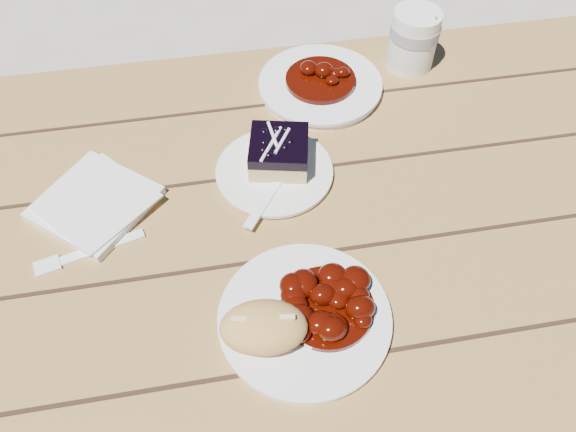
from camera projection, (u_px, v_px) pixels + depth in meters
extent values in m
plane|color=#AEA89D|center=(290.00, 390.00, 1.44)|extent=(60.00, 60.00, 0.00)
cube|color=brown|center=(291.00, 221.00, 0.86)|extent=(2.00, 0.80, 0.05)
cube|color=brown|center=(248.00, 91.00, 1.48)|extent=(1.80, 0.25, 0.04)
cube|color=brown|center=(508.00, 120.00, 1.74)|extent=(0.06, 0.06, 0.42)
cylinder|color=white|center=(304.00, 319.00, 0.72)|extent=(0.22, 0.22, 0.02)
ellipsoid|color=tan|center=(264.00, 327.00, 0.68)|extent=(0.12, 0.08, 0.06)
cylinder|color=white|center=(274.00, 172.00, 0.88)|extent=(0.18, 0.18, 0.01)
cube|color=#D4B673|center=(279.00, 156.00, 0.88)|extent=(0.11, 0.11, 0.03)
cube|color=black|center=(279.00, 145.00, 0.86)|extent=(0.11, 0.11, 0.02)
cylinder|color=white|center=(413.00, 39.00, 1.01)|extent=(0.09, 0.09, 0.11)
cube|color=white|center=(95.00, 203.00, 0.84)|extent=(0.21, 0.21, 0.01)
cylinder|color=white|center=(320.00, 86.00, 1.00)|extent=(0.21, 0.21, 0.02)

